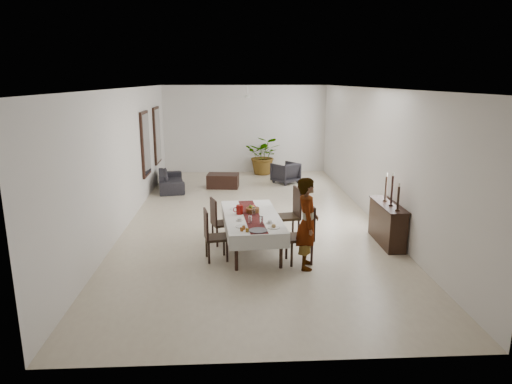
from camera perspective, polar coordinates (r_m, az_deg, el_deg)
The scene contains 88 objects.
floor at distance 11.47m, azimuth -0.49°, elevation -3.33°, with size 6.00×12.00×0.00m, color beige.
ceiling at distance 10.96m, azimuth -0.53°, elevation 12.87°, with size 6.00×12.00×0.02m, color white.
wall_back at distance 17.05m, azimuth -1.41°, elevation 7.84°, with size 6.00×0.02×3.20m, color white.
wall_front at distance 5.28m, azimuth 2.40°, elevation -5.96°, with size 6.00×0.02×3.20m, color white.
wall_left at distance 11.37m, azimuth -15.83°, elevation 4.28°, with size 0.02×12.00×3.20m, color white.
wall_right at distance 11.63m, azimuth 14.48°, elevation 4.57°, with size 0.02×12.00×3.20m, color white.
dining_table_top at distance 9.27m, azimuth -0.54°, elevation -3.15°, with size 0.94×2.24×0.05m, color black.
table_leg_fl at distance 8.34m, azimuth -2.47°, elevation -7.69°, with size 0.07×0.07×0.65m, color black.
table_leg_fr at distance 8.45m, azimuth 3.15°, elevation -7.42°, with size 0.07×0.07×0.65m, color black.
table_leg_bl at distance 10.35m, azimuth -3.52°, elevation -3.38°, with size 0.07×0.07×0.65m, color black.
table_leg_br at distance 10.43m, azimuth 1.00°, elevation -3.21°, with size 0.07×0.07×0.65m, color black.
tablecloth_top at distance 9.26m, azimuth -0.54°, elevation -2.99°, with size 1.10×2.41×0.01m, color white.
tablecloth_drape_left at distance 9.25m, azimuth -3.91°, elevation -3.91°, with size 0.01×2.41×0.28m, color silver.
tablecloth_drape_right at distance 9.38m, azimuth 2.79°, elevation -3.65°, with size 0.01×2.41×0.28m, color white.
tablecloth_drape_near at distance 8.17m, azimuth 0.49°, elevation -6.32°, with size 1.10×0.01×0.28m, color silver.
tablecloth_drape_far at distance 10.44m, azimuth -1.34°, elevation -1.80°, with size 1.10×0.01×0.28m, color silver.
table_runner at distance 9.26m, azimuth -0.54°, elevation -2.94°, with size 0.33×2.34×0.00m, color maroon.
red_pitcher at distance 9.34m, azimuth -2.07°, elevation -2.21°, with size 0.14×0.14×0.19m, color maroon.
pitcher_handle at distance 9.33m, azimuth -2.56°, elevation -2.23°, with size 0.11×0.11×0.02m, color maroon.
wine_glass_near at distance 8.67m, azimuth 0.68°, elevation -3.58°, with size 0.07×0.07×0.16m, color silver.
wine_glass_mid at distance 8.74m, azimuth -0.74°, elevation -3.45°, with size 0.07×0.07×0.16m, color white.
wine_glass_far at distance 9.29m, azimuth -0.29°, elevation -2.39°, with size 0.07×0.07×0.16m, color silver.
teacup_right at distance 8.76m, azimuth 1.73°, elevation -3.76°, with size 0.08×0.08×0.06m, color silver.
saucer_right at distance 8.76m, azimuth 1.73°, elevation -3.90°, with size 0.14×0.14×0.01m, color silver.
teacup_left at distance 8.91m, azimuth -2.08°, elevation -3.45°, with size 0.08×0.08×0.06m, color white.
saucer_left at distance 8.92m, azimuth -2.08°, elevation -3.59°, with size 0.14×0.14×0.01m, color white.
plate_near_right at distance 8.51m, azimuth 2.22°, elevation -4.46°, with size 0.22×0.22×0.01m, color white.
bread_near_right at distance 8.50m, azimuth 2.22°, elevation -4.29°, with size 0.08×0.08×0.08m, color tan.
plate_near_left at distance 8.56m, azimuth -1.84°, elevation -4.33°, with size 0.22×0.22×0.01m, color white.
plate_far_left at distance 9.72m, azimuth -2.66°, elevation -2.11°, with size 0.22×0.22×0.01m, color white.
serving_tray at distance 8.33m, azimuth 0.28°, elevation -4.83°, with size 0.34×0.34×0.02m, color #3D3C41.
jam_jar_a at distance 8.27m, azimuth -1.11°, elevation -4.78°, with size 0.06×0.06×0.07m, color brown.
jam_jar_b at distance 8.31m, azimuth -1.79°, elevation -4.69°, with size 0.06×0.06×0.07m, color brown.
jam_jar_c at distance 8.41m, azimuth -1.54°, elevation -4.47°, with size 0.06×0.06×0.07m, color brown.
fruit_basket at distance 9.47m, azimuth -0.43°, elevation -2.27°, with size 0.28×0.28×0.09m, color brown.
fruit_red at distance 9.48m, azimuth -0.28°, elevation -1.82°, with size 0.08×0.08×0.08m, color #A6101F.
fruit_green at distance 9.48m, azimuth -0.68°, elevation -1.82°, with size 0.07×0.07×0.07m, color olive.
fruit_yellow at distance 9.41m, azimuth -0.40°, elevation -1.94°, with size 0.08×0.08×0.08m, color gold.
chair_right_near_seat at distance 8.69m, azimuth 5.42°, elevation -5.66°, with size 0.47×0.47×0.05m, color black.
chair_right_near_leg_fl at distance 8.66m, azimuth 6.99°, elevation -7.62°, with size 0.05×0.05×0.47m, color black.
chair_right_near_leg_fr at distance 9.00m, azimuth 6.24°, elevation -6.74°, with size 0.05×0.05×0.47m, color black.
chair_right_near_leg_bl at distance 8.55m, azimuth 4.48°, elevation -7.83°, with size 0.05×0.05×0.47m, color black.
chair_right_near_leg_br at distance 8.90m, azimuth 3.83°, elevation -6.93°, with size 0.05×0.05×0.47m, color black.
chair_right_near_back at distance 8.65m, azimuth 6.85°, elevation -3.53°, with size 0.47×0.04×0.60m, color black.
chair_right_far_seat at distance 9.91m, azimuth 3.93°, elevation -3.11°, with size 0.48×0.48×0.05m, color black.
chair_right_far_leg_fl at distance 9.87m, azimuth 5.34°, elevation -4.83°, with size 0.05×0.05×0.48m, color black.
chair_right_far_leg_fr at distance 10.22m, azimuth 4.63°, elevation -4.15°, with size 0.05×0.05×0.48m, color black.
chair_right_far_leg_bl at distance 9.75m, azimuth 3.15°, elevation -5.02°, with size 0.05×0.05×0.48m, color black.
chair_right_far_leg_br at distance 10.11m, azimuth 2.51°, elevation -4.32°, with size 0.05×0.05×0.48m, color black.
chair_right_far_back at distance 9.88m, azimuth 5.17°, elevation -1.20°, with size 0.48×0.04×0.61m, color black.
chair_left_near_seat at distance 8.82m, azimuth -4.97°, elevation -5.70°, with size 0.43×0.43×0.05m, color black.
chair_left_near_leg_fl at distance 9.04m, azimuth -6.21°, elevation -6.82°, with size 0.04×0.04×0.42m, color black.
chair_left_near_leg_fr at distance 8.72m, azimuth -5.90°, elevation -7.61°, with size 0.04×0.04×0.42m, color black.
chair_left_near_leg_bl at distance 9.09m, azimuth -4.02°, elevation -6.66°, with size 0.04×0.04×0.42m, color black.
chair_left_near_leg_br at distance 8.77m, azimuth -3.63°, elevation -7.44°, with size 0.04×0.04×0.42m, color black.
chair_left_near_back at distance 8.70m, azimuth -6.27°, elevation -3.99°, with size 0.43×0.04×0.54m, color black.
chair_left_far_seat at distance 9.68m, azimuth -4.21°, elevation -3.94°, with size 0.42×0.42×0.05m, color black.
chair_left_far_leg_fl at distance 9.86m, azimuth -5.43°, elevation -5.04°, with size 0.04×0.04×0.41m, color black.
chair_left_far_leg_fr at distance 9.55m, azimuth -4.88°, elevation -5.66°, with size 0.04×0.04×0.41m, color black.
chair_left_far_leg_bl at distance 9.95m, azimuth -3.53°, elevation -4.82°, with size 0.04×0.04×0.41m, color black.
chair_left_far_leg_br at distance 9.64m, azimuth -2.92°, elevation -5.43°, with size 0.04×0.04×0.41m, color black.
chair_left_far_back at distance 9.54m, azimuth -5.34°, elevation -2.43°, with size 0.42×0.04×0.53m, color black.
woman at distance 8.36m, azimuth 6.43°, elevation -3.92°, with size 0.62×0.41×1.70m, color gray.
sideboard_body at distance 10.06m, azimuth 16.08°, elevation -3.89°, with size 0.37×1.39×0.84m, color black.
sideboard_top at distance 9.94m, azimuth 16.24°, elevation -1.52°, with size 0.41×1.45×0.03m, color black.
candlestick_near_base at distance 9.47m, azimuth 17.25°, elevation -2.17°, with size 0.09×0.09×0.03m, color black.
candlestick_near_shaft at distance 9.41m, azimuth 17.36°, elevation -0.73°, with size 0.05×0.05×0.46m, color black.
candlestick_near_candle at distance 9.35m, azimuth 17.48°, elevation 0.87°, with size 0.03×0.03×0.07m, color #EDE5CD.
candlestick_mid_base at distance 9.80m, azimuth 16.52°, elevation -1.58°, with size 0.09×0.09×0.03m, color black.
candlestick_mid_shaft at distance 9.73m, azimuth 16.64°, elevation 0.21°, with size 0.05×0.05×0.60m, color black.
candlestick_mid_candle at distance 9.66m, azimuth 16.78°, elevation 2.17°, with size 0.03×0.03×0.07m, color white.
candlestick_far_base at distance 10.14m, azimuth 15.83°, elevation -1.02°, with size 0.09×0.09×0.03m, color black.
candlestick_far_shaft at distance 10.08m, azimuth 15.93°, elevation 0.46°, with size 0.05×0.05×0.51m, color black.
candlestick_far_candle at distance 10.02m, azimuth 16.04°, elevation 2.08°, with size 0.03×0.03×0.07m, color beige.
sofa at distance 14.74m, azimuth -10.56°, elevation 1.46°, with size 1.93×0.75×0.56m, color #2A272D.
armchair at distance 15.35m, azimuth 3.70°, elevation 2.41°, with size 0.75×0.77×0.70m, color #28252A.
coffee_table at distance 14.74m, azimuth -4.14°, elevation 1.41°, with size 0.99×0.66×0.44m, color black.
potted_plant at distance 16.72m, azimuth 1.01°, elevation 4.62°, with size 1.26×1.10×1.40m, color #264E1F.
mirror_frame_near at distance 13.50m, azimuth -13.66°, elevation 5.86°, with size 0.06×1.05×1.85m, color black.
mirror_glass_near at distance 13.49m, azimuth -13.51°, elevation 5.86°, with size 0.01×0.90×1.70m, color silver.
mirror_frame_far at distance 15.55m, azimuth -12.28°, elevation 6.94°, with size 0.06×1.05×1.85m, color black.
mirror_glass_far at distance 15.54m, azimuth -12.15°, elevation 6.95°, with size 0.01×0.90×1.70m, color silver.
fan_rod at distance 13.96m, azimuth -1.08°, elevation 12.67°, with size 0.04×0.04×0.20m, color white.
fan_hub at distance 13.96m, azimuth -1.08°, elevation 11.85°, with size 0.16×0.16×0.08m, color white.
fan_blade_n at distance 14.31m, azimuth -1.13°, elevation 11.90°, with size 0.10×0.55×0.01m, color white.
fan_blade_s at distance 13.61m, azimuth -1.03°, elevation 11.80°, with size 0.10×0.55×0.01m, color white.
fan_blade_e at distance 13.98m, azimuth 0.38°, elevation 11.86°, with size 0.55×0.10×0.01m, color silver.
fan_blade_w at distance 13.96m, azimuth -2.55°, elevation 11.84°, with size 0.55×0.10×0.01m, color silver.
Camera 1 is at (-0.48, -10.95, 3.39)m, focal length 32.00 mm.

